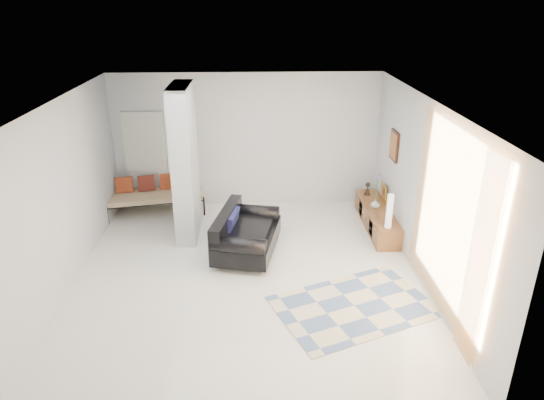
{
  "coord_description": "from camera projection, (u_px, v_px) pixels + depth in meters",
  "views": [
    {
      "loc": [
        0.14,
        -6.76,
        4.19
      ],
      "look_at": [
        0.43,
        0.6,
        1.07
      ],
      "focal_mm": 32.0,
      "sensor_mm": 36.0,
      "label": 1
    }
  ],
  "objects": [
    {
      "name": "vase",
      "position": [
        375.0,
        204.0,
        9.32
      ],
      "size": [
        0.18,
        0.18,
        0.18
      ],
      "primitive_type": "imported",
      "rotation": [
        0.0,
        0.0,
        -0.02
      ],
      "color": "silver",
      "rests_on": "media_console"
    },
    {
      "name": "partition_column",
      "position": [
        185.0,
        163.0,
        8.74
      ],
      "size": [
        0.35,
        1.2,
        2.8
      ],
      "primitive_type": "cube",
      "color": "#B4BABC",
      "rests_on": "floor"
    },
    {
      "name": "wall_right",
      "position": [
        425.0,
        193.0,
        7.4
      ],
      "size": [
        0.0,
        6.0,
        6.0
      ],
      "primitive_type": "plane",
      "rotation": [
        1.57,
        0.0,
        -1.57
      ],
      "color": "silver",
      "rests_on": "ground"
    },
    {
      "name": "bronze_figurine",
      "position": [
        368.0,
        189.0,
        9.94
      ],
      "size": [
        0.14,
        0.14,
        0.27
      ],
      "primitive_type": null,
      "rotation": [
        0.0,
        0.0,
        -0.03
      ],
      "color": "#342517",
      "rests_on": "media_console"
    },
    {
      "name": "wall_back",
      "position": [
        247.0,
        141.0,
        10.06
      ],
      "size": [
        6.0,
        0.0,
        6.0
      ],
      "primitive_type": "plane",
      "rotation": [
        1.57,
        0.0,
        0.0
      ],
      "color": "silver",
      "rests_on": "ground"
    },
    {
      "name": "area_rug",
      "position": [
        354.0,
        306.0,
        7.08
      ],
      "size": [
        2.62,
        2.21,
        0.01
      ],
      "primitive_type": "cube",
      "rotation": [
        0.0,
        0.0,
        0.38
      ],
      "color": "beige",
      "rests_on": "floor"
    },
    {
      "name": "media_console",
      "position": [
        377.0,
        217.0,
        9.43
      ],
      "size": [
        0.45,
        2.03,
        0.8
      ],
      "color": "brown",
      "rests_on": "floor"
    },
    {
      "name": "curtain",
      "position": [
        448.0,
        223.0,
        6.32
      ],
      "size": [
        0.0,
        2.55,
        2.55
      ],
      "primitive_type": "plane",
      "rotation": [
        1.57,
        0.0,
        1.57
      ],
      "color": "#FAA042",
      "rests_on": "wall_right"
    },
    {
      "name": "floor",
      "position": [
        247.0,
        276.0,
        7.85
      ],
      "size": [
        6.0,
        6.0,
        0.0
      ],
      "primitive_type": "plane",
      "color": "white",
      "rests_on": "ground"
    },
    {
      "name": "daybed",
      "position": [
        154.0,
        193.0,
        10.03
      ],
      "size": [
        2.05,
        1.16,
        0.77
      ],
      "rotation": [
        0.0,
        0.0,
        0.19
      ],
      "color": "black",
      "rests_on": "floor"
    },
    {
      "name": "cylinder_lamp",
      "position": [
        389.0,
        211.0,
        8.46
      ],
      "size": [
        0.11,
        0.11,
        0.63
      ],
      "primitive_type": "cylinder",
      "color": "white",
      "rests_on": "media_console"
    },
    {
      "name": "ceiling",
      "position": [
        243.0,
        103.0,
        6.76
      ],
      "size": [
        6.0,
        6.0,
        0.0
      ],
      "primitive_type": "plane",
      "rotation": [
        3.14,
        0.0,
        0.0
      ],
      "color": "white",
      "rests_on": "wall_back"
    },
    {
      "name": "loveseat",
      "position": [
        244.0,
        234.0,
        8.44
      ],
      "size": [
        1.25,
        1.76,
        0.76
      ],
      "rotation": [
        0.0,
        0.0,
        -0.21
      ],
      "color": "silver",
      "rests_on": "floor"
    },
    {
      "name": "wall_left",
      "position": [
        60.0,
        199.0,
        7.2
      ],
      "size": [
        0.0,
        6.0,
        6.0
      ],
      "primitive_type": "plane",
      "rotation": [
        1.57,
        0.0,
        1.57
      ],
      "color": "silver",
      "rests_on": "ground"
    },
    {
      "name": "hallway_door",
      "position": [
        146.0,
        160.0,
        10.1
      ],
      "size": [
        0.85,
        0.06,
        2.04
      ],
      "primitive_type": "cube",
      "color": "silver",
      "rests_on": "floor"
    },
    {
      "name": "wall_front",
      "position": [
        241.0,
        318.0,
        4.54
      ],
      "size": [
        6.0,
        0.0,
        6.0
      ],
      "primitive_type": "plane",
      "rotation": [
        -1.57,
        0.0,
        0.0
      ],
      "color": "silver",
      "rests_on": "ground"
    },
    {
      "name": "wall_art",
      "position": [
        394.0,
        146.0,
        8.87
      ],
      "size": [
        0.04,
        0.45,
        0.55
      ],
      "primitive_type": "cube",
      "color": "black",
      "rests_on": "wall_right"
    }
  ]
}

